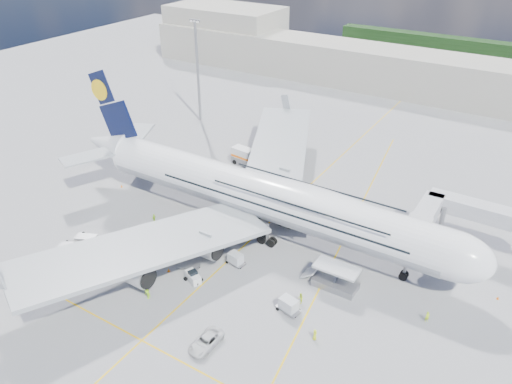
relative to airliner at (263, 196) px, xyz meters
The scene contains 31 objects.
ground 12.13m from the airliner, 91.49° to the right, with size 300.00×300.00×0.00m, color gray.
taxi_line_main 12.13m from the airliner, 91.49° to the right, with size 0.25×220.00×0.01m, color #E0AD0B.
taxi_line_cross 30.78m from the airliner, 90.50° to the right, with size 120.00×0.25×0.01m, color #E0AD0B.
taxi_line_diag 15.36m from the airliner, ahead, with size 0.25×100.00×0.01m, color #E0AD0B.
airliner is the anchor object (origin of this frame).
jet_bridge 31.50m from the airliner, 20.31° to the left, with size 18.80×12.10×8.50m.
cargo_loader 18.87m from the airliner, 23.23° to the right, with size 8.53×3.20×3.67m.
light_mast 53.72m from the airliner, 139.00° to the left, with size 3.00×0.70×25.50m.
terminal 85.00m from the airliner, 90.18° to the left, with size 180.00×16.00×12.00m, color #B2AD9E.
hangar 114.20m from the airliner, 127.98° to the left, with size 40.00×22.00×18.00m, color #B2AD9E.
dolly_row_a 32.99m from the airliner, 139.02° to the right, with size 3.88×2.94×0.51m.
dolly_row_b 31.92m from the airliner, 131.11° to the right, with size 2.82×1.78×0.39m.
dolly_row_c 16.93m from the airliner, 106.60° to the right, with size 3.76×2.59×0.50m.
dolly_back 30.78m from the airliner, 143.18° to the right, with size 3.88×3.04×0.50m.
dolly_nose_far 21.00m from the airliner, 48.84° to the right, with size 3.64×2.44×2.12m.
dolly_nose_near 11.94m from the airliner, 83.13° to the right, with size 3.32×2.19×1.94m.
baggage_tug 18.23m from the airliner, 96.31° to the right, with size 3.19×2.44×1.81m.
catering_truck_inner 25.68m from the airliner, 129.94° to the left, with size 6.67×3.07×3.86m.
catering_truck_outer 35.89m from the airliner, 114.87° to the left, with size 6.74×5.19×3.71m.
service_van 28.03m from the airliner, 74.30° to the right, with size 2.44×5.28×1.47m, color silver.
crew_nose 31.56m from the airliner, 13.12° to the right, with size 0.60×0.39×1.64m, color #C1EA18.
crew_loader 19.92m from the airliner, 42.66° to the right, with size 0.82×0.64×1.69m, color #CDF319.
crew_wing 20.47m from the airliner, 156.15° to the right, with size 0.89×0.37×1.51m, color #A3E317.
crew_van 26.60m from the airliner, 43.86° to the right, with size 0.77×0.50×1.58m, color #D4E718.
crew_tug 24.87m from the airliner, 101.99° to the right, with size 1.06×0.61×1.64m, color #A2F219.
cone_nose 38.32m from the airliner, ahead, with size 0.39×0.39×0.50m.
cone_wing_left_inner 23.84m from the airliner, 116.72° to the left, with size 0.45×0.45×0.58m.
cone_wing_left_outer 38.64m from the airliner, 120.21° to the left, with size 0.44×0.44×0.56m.
cone_wing_right_inner 19.65m from the airliner, 110.57° to the right, with size 0.44×0.44×0.56m.
cone_wing_right_outer 26.14m from the airliner, 136.31° to the right, with size 0.44×0.44×0.56m.
cone_tail 32.61m from the airliner, behind, with size 0.46×0.46×0.59m.
Camera 1 is at (37.03, -51.54, 49.01)m, focal length 35.00 mm.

